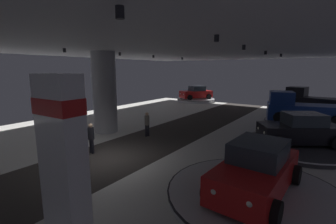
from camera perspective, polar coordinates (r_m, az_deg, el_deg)
name	(u,v)px	position (r m, az deg, el deg)	size (l,w,h in m)	color
ground	(107,159)	(12.26, -14.50, -10.88)	(24.00, 44.00, 0.06)	silver
ceiling_with_spotlights	(101,42)	(11.52, -15.80, 15.97)	(24.00, 44.00, 0.39)	silver
column_left	(105,92)	(16.86, -15.01, 4.56)	(1.59, 1.59, 5.50)	#ADADB2
brand_sign_pylon	(64,165)	(6.03, -23.81, -11.50)	(1.29, 0.69, 4.25)	slate
display_platform_deep_left	(196,100)	(32.32, 6.70, 2.91)	(5.07, 5.07, 0.38)	silver
display_car_deep_left	(196,93)	(32.23, 6.78, 4.56)	(3.77, 4.51, 1.71)	red
display_platform_deep_right	(314,112)	(27.77, 31.69, 0.05)	(5.97, 5.97, 0.22)	silver
pickup_truck_deep_right	(311,101)	(27.70, 31.24, 2.23)	(5.55, 3.28, 2.30)	black
display_platform_mid_right	(298,145)	(15.19, 28.86, -7.03)	(5.98, 5.98, 0.26)	#333338
display_car_mid_right	(300,130)	(14.98, 29.26, -3.80)	(4.51, 3.76, 1.71)	black
display_platform_far_right	(303,124)	(21.16, 29.81, -2.42)	(5.68, 5.68, 0.31)	#B7B7BC
pickup_truck_far_right	(300,110)	(20.92, 29.20, 0.50)	(5.66, 3.70, 2.30)	navy
display_platform_near_right	(254,195)	(8.95, 20.09, -18.19)	(5.91, 5.91, 0.29)	#B7B7BC
display_car_near_right	(257,170)	(8.59, 20.53, -12.84)	(2.40, 4.31, 1.71)	red
visitor_walking_near	(91,136)	(12.94, -18.01, -5.59)	(0.32, 0.32, 1.59)	black
visitor_walking_far	(147,123)	(15.44, -5.07, -2.57)	(0.32, 0.32, 1.59)	black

